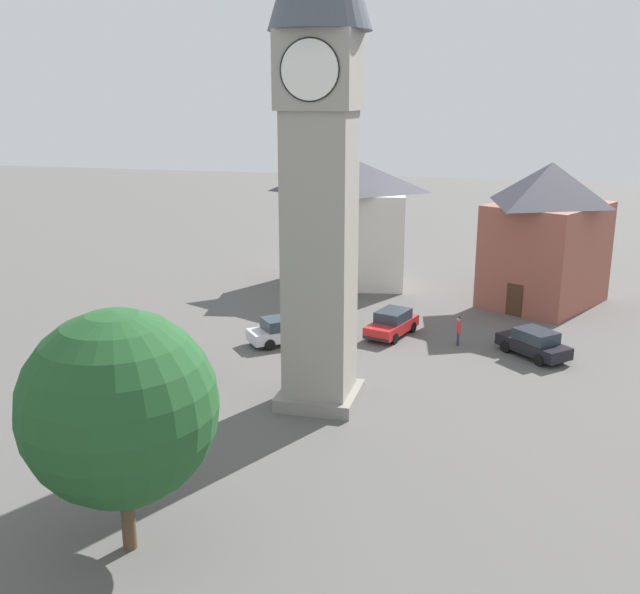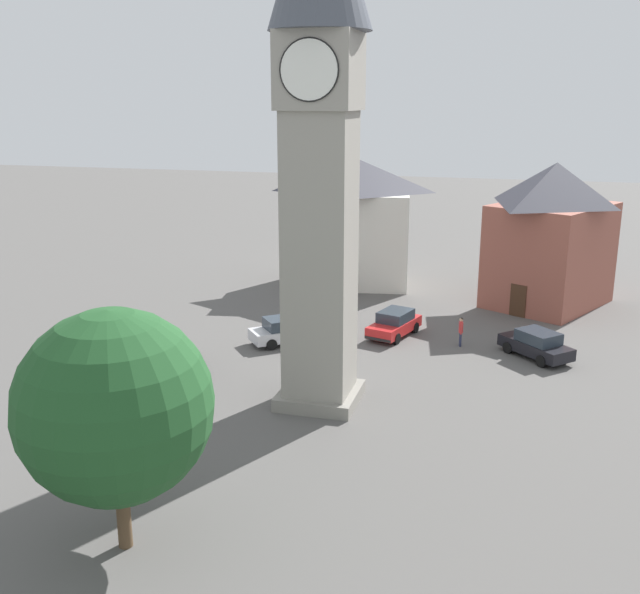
# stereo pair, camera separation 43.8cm
# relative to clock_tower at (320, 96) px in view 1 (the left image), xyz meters

# --- Properties ---
(ground_plane) EXTENTS (200.00, 200.00, 0.00)m
(ground_plane) POSITION_rel_clock_tower_xyz_m (-0.00, -0.00, -13.71)
(ground_plane) COLOR #565451
(clock_tower) EXTENTS (4.30, 4.30, 23.39)m
(clock_tower) POSITION_rel_clock_tower_xyz_m (0.00, 0.00, 0.00)
(clock_tower) COLOR gray
(clock_tower) RESTS_ON ground
(car_blue_kerb) EXTENTS (4.12, 4.10, 1.53)m
(car_blue_kerb) POSITION_rel_clock_tower_xyz_m (9.70, 8.84, -12.95)
(car_blue_kerb) COLOR black
(car_blue_kerb) RESTS_ON ground
(car_silver_kerb) EXTENTS (2.82, 4.44, 1.53)m
(car_silver_kerb) POSITION_rel_clock_tower_xyz_m (1.65, 10.47, -12.95)
(car_silver_kerb) COLOR red
(car_silver_kerb) RESTS_ON ground
(car_red_corner) EXTENTS (4.25, 3.94, 1.53)m
(car_red_corner) POSITION_rel_clock_tower_xyz_m (-4.13, 7.53, -12.95)
(car_red_corner) COLOR silver
(car_red_corner) RESTS_ON ground
(car_white_side) EXTENTS (3.48, 4.43, 1.53)m
(car_white_side) POSITION_rel_clock_tower_xyz_m (-8.43, 1.69, -12.95)
(car_white_side) COLOR black
(car_white_side) RESTS_ON ground
(pedestrian) EXTENTS (0.27, 0.55, 1.69)m
(pedestrian) POSITION_rel_clock_tower_xyz_m (5.58, 9.66, -12.70)
(pedestrian) COLOR #2D3351
(pedestrian) RESTS_ON ground
(tree) EXTENTS (5.96, 5.96, 7.75)m
(tree) POSITION_rel_clock_tower_xyz_m (-2.88, -12.53, -8.95)
(tree) COLOR brown
(tree) RESTS_ON ground
(building_shop_left) EXTENTS (9.44, 10.30, 9.57)m
(building_shop_left) POSITION_rel_clock_tower_xyz_m (10.45, 20.02, -8.83)
(building_shop_left) COLOR #995142
(building_shop_left) RESTS_ON ground
(building_terrace_right) EXTENTS (9.44, 7.21, 9.46)m
(building_terrace_right) POSITION_rel_clock_tower_xyz_m (-3.60, 22.07, -8.89)
(building_terrace_right) COLOR silver
(building_terrace_right) RESTS_ON ground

